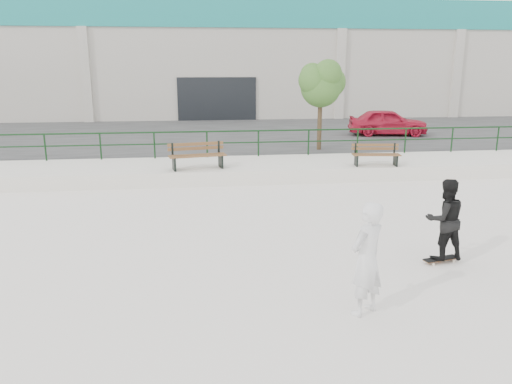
{
  "coord_description": "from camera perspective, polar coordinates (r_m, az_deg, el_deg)",
  "views": [
    {
      "loc": [
        -1.43,
        -8.38,
        4.02
      ],
      "look_at": [
        -0.17,
        2.0,
        1.33
      ],
      "focal_mm": 35.0,
      "sensor_mm": 36.0,
      "label": 1
    }
  ],
  "objects": [
    {
      "name": "ground",
      "position": [
        9.4,
        2.53,
        -10.89
      ],
      "size": [
        120.0,
        120.0,
        0.0
      ],
      "primitive_type": "plane",
      "color": "silver",
      "rests_on": "ground"
    },
    {
      "name": "ledge",
      "position": [
        18.32,
        -2.32,
        2.56
      ],
      "size": [
        30.0,
        3.0,
        0.5
      ],
      "primitive_type": "cube",
      "color": "silver",
      "rests_on": "ground"
    },
    {
      "name": "parking_strip",
      "position": [
        26.68,
        -3.83,
        6.29
      ],
      "size": [
        60.0,
        14.0,
        0.5
      ],
      "primitive_type": "cube",
      "color": "#303030",
      "rests_on": "ground"
    },
    {
      "name": "railing",
      "position": [
        19.43,
        -2.67,
        6.21
      ],
      "size": [
        28.0,
        0.06,
        1.03
      ],
      "color": "#123416",
      "rests_on": "ledge"
    },
    {
      "name": "commercial_building",
      "position": [
        40.4,
        -5.09,
        15.18
      ],
      "size": [
        44.2,
        16.33,
        8.0
      ],
      "color": "beige",
      "rests_on": "ground"
    },
    {
      "name": "bench_left",
      "position": [
        17.34,
        -6.74,
        4.13
      ],
      "size": [
        2.02,
        0.9,
        0.9
      ],
      "rotation": [
        0.0,
        0.0,
        0.18
      ],
      "color": "brown",
      "rests_on": "ledge"
    },
    {
      "name": "bench_right",
      "position": [
        18.26,
        13.53,
        4.15
      ],
      "size": [
        1.72,
        0.68,
        0.77
      ],
      "rotation": [
        0.0,
        0.0,
        -0.12
      ],
      "color": "brown",
      "rests_on": "ledge"
    },
    {
      "name": "tree",
      "position": [
        21.14,
        7.49,
        12.31
      ],
      "size": [
        2.08,
        1.85,
        3.71
      ],
      "color": "brown",
      "rests_on": "parking_strip"
    },
    {
      "name": "red_car",
      "position": [
        26.31,
        14.82,
        7.74
      ],
      "size": [
        4.12,
        2.25,
        1.33
      ],
      "primitive_type": "imported",
      "rotation": [
        0.0,
        0.0,
        1.39
      ],
      "color": "#B2162F",
      "rests_on": "parking_strip"
    },
    {
      "name": "skateboard",
      "position": [
        11.17,
        20.37,
        -7.19
      ],
      "size": [
        0.81,
        0.38,
        0.09
      ],
      "rotation": [
        0.0,
        0.0,
        0.24
      ],
      "color": "black",
      "rests_on": "ground"
    },
    {
      "name": "standing_skater",
      "position": [
        10.9,
        20.77,
        -2.94
      ],
      "size": [
        0.84,
        0.67,
        1.69
      ],
      "primitive_type": "imported",
      "rotation": [
        0.0,
        0.0,
        3.17
      ],
      "color": "black",
      "rests_on": "skateboard"
    },
    {
      "name": "seated_skater",
      "position": [
        8.33,
        12.53,
        -7.49
      ],
      "size": [
        0.84,
        0.77,
        1.92
      ],
      "primitive_type": "imported",
      "rotation": [
        0.0,
        0.0,
        3.73
      ],
      "color": "silver",
      "rests_on": "ground"
    }
  ]
}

